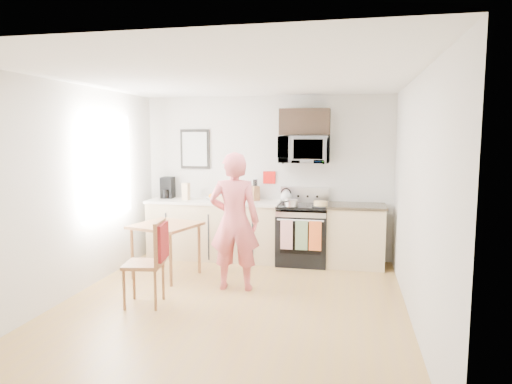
% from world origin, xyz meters
% --- Properties ---
extents(floor, '(4.60, 4.60, 0.00)m').
position_xyz_m(floor, '(0.00, 0.00, 0.00)').
color(floor, '#AA8242').
rests_on(floor, ground).
extents(back_wall, '(4.00, 0.04, 2.60)m').
position_xyz_m(back_wall, '(0.00, 2.30, 1.30)').
color(back_wall, silver).
rests_on(back_wall, floor).
extents(front_wall, '(4.00, 0.04, 2.60)m').
position_xyz_m(front_wall, '(0.00, -2.30, 1.30)').
color(front_wall, silver).
rests_on(front_wall, floor).
extents(left_wall, '(0.04, 4.60, 2.60)m').
position_xyz_m(left_wall, '(-2.00, 0.00, 1.30)').
color(left_wall, silver).
rests_on(left_wall, floor).
extents(right_wall, '(0.04, 4.60, 2.60)m').
position_xyz_m(right_wall, '(2.00, 0.00, 1.30)').
color(right_wall, silver).
rests_on(right_wall, floor).
extents(ceiling, '(4.00, 4.60, 0.04)m').
position_xyz_m(ceiling, '(0.00, 0.00, 2.60)').
color(ceiling, white).
rests_on(ceiling, back_wall).
extents(window, '(0.06, 1.40, 1.50)m').
position_xyz_m(window, '(-1.96, 0.80, 1.55)').
color(window, silver).
rests_on(window, left_wall).
extents(cabinet_left, '(2.10, 0.60, 0.90)m').
position_xyz_m(cabinet_left, '(-0.80, 2.00, 0.45)').
color(cabinet_left, '#C9B881').
rests_on(cabinet_left, floor).
extents(countertop_left, '(2.14, 0.64, 0.04)m').
position_xyz_m(countertop_left, '(-0.80, 2.00, 0.92)').
color(countertop_left, silver).
rests_on(countertop_left, cabinet_left).
extents(cabinet_right, '(0.84, 0.60, 0.90)m').
position_xyz_m(cabinet_right, '(1.43, 2.00, 0.45)').
color(cabinet_right, '#C9B881').
rests_on(cabinet_right, floor).
extents(countertop_right, '(0.88, 0.64, 0.04)m').
position_xyz_m(countertop_right, '(1.43, 2.00, 0.92)').
color(countertop_right, black).
rests_on(countertop_right, cabinet_right).
extents(range, '(0.76, 0.70, 1.16)m').
position_xyz_m(range, '(0.63, 1.98, 0.44)').
color(range, black).
rests_on(range, floor).
extents(microwave, '(0.76, 0.51, 0.42)m').
position_xyz_m(microwave, '(0.63, 2.08, 1.76)').
color(microwave, silver).
rests_on(microwave, back_wall).
extents(upper_cabinet, '(0.76, 0.35, 0.40)m').
position_xyz_m(upper_cabinet, '(0.63, 2.12, 2.18)').
color(upper_cabinet, black).
rests_on(upper_cabinet, back_wall).
extents(wall_art, '(0.50, 0.04, 0.65)m').
position_xyz_m(wall_art, '(-1.20, 2.28, 1.75)').
color(wall_art, black).
rests_on(wall_art, back_wall).
extents(wall_trivet, '(0.20, 0.02, 0.20)m').
position_xyz_m(wall_trivet, '(0.05, 2.28, 1.30)').
color(wall_trivet, red).
rests_on(wall_trivet, back_wall).
extents(person, '(0.68, 0.48, 1.77)m').
position_xyz_m(person, '(-0.10, 0.60, 0.88)').
color(person, '#DD3C4D').
rests_on(person, floor).
extents(dining_table, '(0.85, 0.85, 0.75)m').
position_xyz_m(dining_table, '(-1.18, 0.93, 0.66)').
color(dining_table, brown).
rests_on(dining_table, floor).
extents(chair, '(0.53, 0.48, 1.00)m').
position_xyz_m(chair, '(-0.86, -0.14, 0.64)').
color(chair, brown).
rests_on(chair, floor).
extents(knife_block, '(0.17, 0.18, 0.23)m').
position_xyz_m(knife_block, '(-0.16, 2.16, 1.06)').
color(knife_block, brown).
rests_on(knife_block, countertop_left).
extents(utensil_crock, '(0.12, 0.12, 0.37)m').
position_xyz_m(utensil_crock, '(-0.19, 2.22, 1.09)').
color(utensil_crock, red).
rests_on(utensil_crock, countertop_left).
extents(fruit_bowl, '(0.31, 0.31, 0.11)m').
position_xyz_m(fruit_bowl, '(-0.83, 2.02, 0.98)').
color(fruit_bowl, silver).
rests_on(fruit_bowl, countertop_left).
extents(milk_carton, '(0.12, 0.12, 0.27)m').
position_xyz_m(milk_carton, '(-1.26, 1.97, 1.08)').
color(milk_carton, tan).
rests_on(milk_carton, countertop_left).
extents(coffee_maker, '(0.21, 0.30, 0.35)m').
position_xyz_m(coffee_maker, '(-1.65, 2.15, 1.10)').
color(coffee_maker, black).
rests_on(coffee_maker, countertop_left).
extents(bread_bag, '(0.28, 0.13, 0.10)m').
position_xyz_m(bread_bag, '(-0.60, 1.78, 0.99)').
color(bread_bag, tan).
rests_on(bread_bag, countertop_left).
extents(cake, '(0.25, 0.25, 0.08)m').
position_xyz_m(cake, '(0.91, 1.79, 0.96)').
color(cake, black).
rests_on(cake, range).
extents(kettle, '(0.18, 0.18, 0.23)m').
position_xyz_m(kettle, '(0.35, 2.10, 1.02)').
color(kettle, silver).
rests_on(kettle, range).
extents(pot, '(0.20, 0.33, 0.10)m').
position_xyz_m(pot, '(0.48, 1.75, 0.98)').
color(pot, silver).
rests_on(pot, range).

